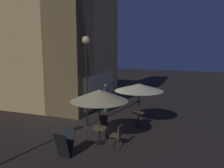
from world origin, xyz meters
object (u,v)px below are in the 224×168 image
at_px(patron_standing_0, 106,98).
at_px(cafe_table_1, 138,117).
at_px(patio_umbrella_0, 99,95).
at_px(cafe_chair_1, 118,134).
at_px(street_lamp_near_corner, 86,60).
at_px(cafe_chair_0, 103,124).
at_px(cafe_table_0, 100,133).
at_px(menu_sandwich_board, 65,144).
at_px(patio_umbrella_1, 139,87).

bearing_deg(patron_standing_0, cafe_table_1, 163.26).
bearing_deg(patio_umbrella_0, cafe_table_1, -21.27).
height_order(cafe_chair_1, patron_standing_0, patron_standing_0).
relative_size(street_lamp_near_corner, cafe_chair_0, 4.63).
height_order(cafe_table_0, cafe_chair_0, cafe_chair_0).
bearing_deg(cafe_chair_0, patio_umbrella_0, -0.00).
bearing_deg(cafe_table_0, patron_standing_0, 18.39).
relative_size(cafe_table_1, cafe_chair_0, 0.74).
xyz_separation_m(street_lamp_near_corner, cafe_table_0, (-1.84, -1.47, -3.01)).
relative_size(cafe_table_1, patron_standing_0, 0.41).
distance_m(street_lamp_near_corner, patron_standing_0, 3.79).
relative_size(menu_sandwich_board, cafe_chair_1, 1.06).
bearing_deg(cafe_table_0, patio_umbrella_1, -21.27).
bearing_deg(cafe_chair_0, patron_standing_0, -172.43).
bearing_deg(patio_umbrella_0, patron_standing_0, 18.39).
bearing_deg(cafe_table_1, cafe_chair_0, 147.33).
xyz_separation_m(menu_sandwich_board, cafe_table_0, (1.59, -0.76, -0.04)).
height_order(street_lamp_near_corner, patio_umbrella_0, street_lamp_near_corner).
relative_size(patio_umbrella_0, cafe_chair_1, 2.60).
height_order(menu_sandwich_board, patio_umbrella_0, patio_umbrella_0).
relative_size(cafe_table_0, cafe_chair_0, 0.71).
bearing_deg(cafe_table_0, menu_sandwich_board, 154.44).
bearing_deg(cafe_table_0, patio_umbrella_0, 45.00).
relative_size(menu_sandwich_board, patio_umbrella_0, 0.41).
height_order(street_lamp_near_corner, patio_umbrella_1, street_lamp_near_corner).
bearing_deg(menu_sandwich_board, patio_umbrella_1, -17.48).
bearing_deg(cafe_chair_1, cafe_table_1, -91.66).
height_order(street_lamp_near_corner, patron_standing_0, street_lamp_near_corner).
distance_m(street_lamp_near_corner, patio_umbrella_1, 3.02).
xyz_separation_m(cafe_table_1, cafe_chair_0, (-1.91, 1.22, 0.10)).
bearing_deg(menu_sandwich_board, cafe_table_1, -17.48).
bearing_deg(cafe_chair_1, patio_umbrella_1, -91.66).
height_order(cafe_table_1, cafe_chair_1, cafe_chair_1).
relative_size(cafe_table_0, patio_umbrella_1, 0.29).
distance_m(cafe_table_1, cafe_chair_0, 2.27).
height_order(menu_sandwich_board, cafe_chair_0, menu_sandwich_board).
relative_size(patio_umbrella_1, patron_standing_0, 1.38).
distance_m(cafe_table_0, cafe_chair_0, 0.82).
height_order(patio_umbrella_1, patron_standing_0, patio_umbrella_1).
bearing_deg(patron_standing_0, cafe_chair_0, 129.46).
distance_m(cafe_table_0, cafe_chair_1, 0.84).
relative_size(cafe_table_0, cafe_table_1, 0.96).
xyz_separation_m(menu_sandwich_board, cafe_chair_1, (1.54, -1.59, 0.06)).
relative_size(patio_umbrella_0, patio_umbrella_1, 0.99).
xyz_separation_m(cafe_table_1, patio_umbrella_1, (0.00, 0.00, 1.58)).
bearing_deg(cafe_chair_0, cafe_table_0, 0.00).
xyz_separation_m(menu_sandwich_board, patio_umbrella_0, (1.59, -0.76, 1.62)).
bearing_deg(street_lamp_near_corner, cafe_chair_0, -128.60).
bearing_deg(cafe_table_1, street_lamp_near_corner, 108.97).
relative_size(patio_umbrella_0, patron_standing_0, 1.36).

